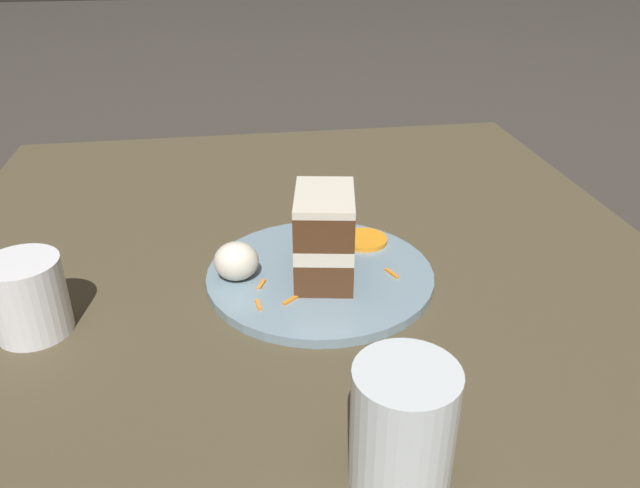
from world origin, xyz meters
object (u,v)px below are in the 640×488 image
Objects in this scene: drinking_glass at (402,434)px; cake_slice at (324,236)px; plate at (320,275)px; orange_garnish at (364,240)px; cream_dollop at (236,262)px; coffee_mug at (27,294)px.

cake_slice is at bearing -87.55° from drinking_glass.
orange_garnish reaches higher than plate.
cake_slice is 0.29m from drinking_glass.
drinking_glass is (-0.11, 0.30, 0.01)m from cream_dollop.
drinking_glass is (-0.01, 0.29, -0.02)m from cake_slice.
plate is 0.31m from drinking_glass.
orange_garnish is 0.37m from drinking_glass.
drinking_glass is (-0.02, 0.30, 0.04)m from plate.
coffee_mug is at bearing 10.31° from plate.
cream_dollop is 0.22m from coffee_mug.
cake_slice reaches higher than orange_garnish.
coffee_mug is (0.21, 0.05, 0.01)m from cream_dollop.
coffee_mug reaches higher than orange_garnish.
cream_dollop is 0.50× the size of drinking_glass.
cake_slice is 1.05× the size of drinking_glass.
drinking_glass is (0.05, 0.37, 0.03)m from orange_garnish.
coffee_mug is (0.38, 0.12, 0.03)m from orange_garnish.
coffee_mug is at bearing 17.73° from orange_garnish.
cake_slice is at bearing 49.01° from orange_garnish.
cake_slice is 0.11m from orange_garnish.
orange_garnish is (-0.07, -0.08, -0.05)m from cake_slice.
drinking_glass reaches higher than cream_dollop.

